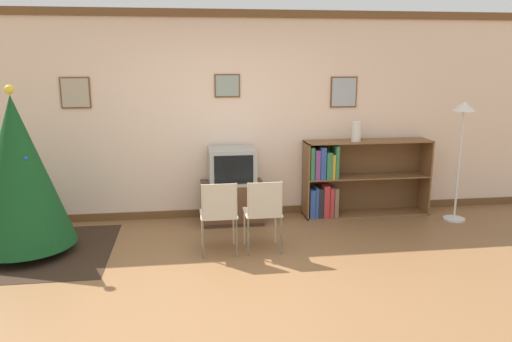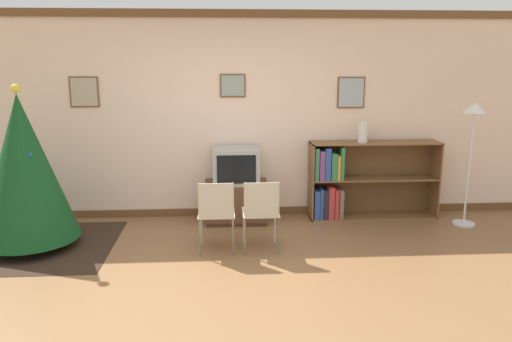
{
  "view_description": "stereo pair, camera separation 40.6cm",
  "coord_description": "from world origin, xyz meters",
  "px_view_note": "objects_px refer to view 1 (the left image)",
  "views": [
    {
      "loc": [
        -0.44,
        -4.29,
        2.1
      ],
      "look_at": [
        0.33,
        1.22,
        0.84
      ],
      "focal_mm": 35.0,
      "sensor_mm": 36.0,
      "label": 1
    },
    {
      "loc": [
        -0.03,
        -4.33,
        2.1
      ],
      "look_at": [
        0.33,
        1.22,
        0.84
      ],
      "focal_mm": 35.0,
      "sensor_mm": 36.0,
      "label": 2
    }
  ],
  "objects_px": {
    "folding_chair_left": "(219,213)",
    "television": "(232,166)",
    "folding_chair_right": "(264,211)",
    "vase": "(356,131)",
    "christmas_tree": "(18,172)",
    "standing_lamp": "(462,130)",
    "tv_console": "(232,202)",
    "bookshelf": "(343,179)"
  },
  "relations": [
    {
      "from": "television",
      "to": "vase",
      "type": "bearing_deg",
      "value": 1.77
    },
    {
      "from": "television",
      "to": "vase",
      "type": "distance_m",
      "value": 1.7
    },
    {
      "from": "christmas_tree",
      "to": "folding_chair_left",
      "type": "xyz_separation_m",
      "value": [
        2.11,
        -0.33,
        -0.44
      ]
    },
    {
      "from": "standing_lamp",
      "to": "vase",
      "type": "bearing_deg",
      "value": 163.46
    },
    {
      "from": "television",
      "to": "standing_lamp",
      "type": "bearing_deg",
      "value": -6.38
    },
    {
      "from": "standing_lamp",
      "to": "television",
      "type": "bearing_deg",
      "value": 173.62
    },
    {
      "from": "folding_chair_left",
      "to": "bookshelf",
      "type": "bearing_deg",
      "value": 33.85
    },
    {
      "from": "tv_console",
      "to": "folding_chair_right",
      "type": "height_order",
      "value": "folding_chair_right"
    },
    {
      "from": "tv_console",
      "to": "folding_chair_right",
      "type": "xyz_separation_m",
      "value": [
        0.24,
        -1.09,
        0.21
      ]
    },
    {
      "from": "christmas_tree",
      "to": "standing_lamp",
      "type": "relative_size",
      "value": 1.17
    },
    {
      "from": "christmas_tree",
      "to": "standing_lamp",
      "type": "bearing_deg",
      "value": 4.68
    },
    {
      "from": "folding_chair_left",
      "to": "folding_chair_right",
      "type": "bearing_deg",
      "value": 0.0
    },
    {
      "from": "folding_chair_left",
      "to": "bookshelf",
      "type": "relative_size",
      "value": 0.48
    },
    {
      "from": "christmas_tree",
      "to": "standing_lamp",
      "type": "height_order",
      "value": "christmas_tree"
    },
    {
      "from": "standing_lamp",
      "to": "tv_console",
      "type": "bearing_deg",
      "value": 173.57
    },
    {
      "from": "christmas_tree",
      "to": "television",
      "type": "relative_size",
      "value": 3.09
    },
    {
      "from": "christmas_tree",
      "to": "tv_console",
      "type": "relative_size",
      "value": 2.26
    },
    {
      "from": "vase",
      "to": "standing_lamp",
      "type": "distance_m",
      "value": 1.33
    },
    {
      "from": "television",
      "to": "standing_lamp",
      "type": "distance_m",
      "value": 2.98
    },
    {
      "from": "christmas_tree",
      "to": "folding_chair_left",
      "type": "distance_m",
      "value": 2.18
    },
    {
      "from": "folding_chair_left",
      "to": "tv_console",
      "type": "bearing_deg",
      "value": 77.46
    },
    {
      "from": "television",
      "to": "standing_lamp",
      "type": "xyz_separation_m",
      "value": [
        2.93,
        -0.33,
        0.45
      ]
    },
    {
      "from": "christmas_tree",
      "to": "tv_console",
      "type": "bearing_deg",
      "value": 17.94
    },
    {
      "from": "folding_chair_left",
      "to": "television",
      "type": "bearing_deg",
      "value": 77.43
    },
    {
      "from": "bookshelf",
      "to": "folding_chair_left",
      "type": "bearing_deg",
      "value": -146.15
    },
    {
      "from": "bookshelf",
      "to": "standing_lamp",
      "type": "relative_size",
      "value": 1.09
    },
    {
      "from": "folding_chair_left",
      "to": "christmas_tree",
      "type": "bearing_deg",
      "value": 171.1
    },
    {
      "from": "television",
      "to": "vase",
      "type": "height_order",
      "value": "vase"
    },
    {
      "from": "folding_chair_right",
      "to": "vase",
      "type": "height_order",
      "value": "vase"
    },
    {
      "from": "folding_chair_right",
      "to": "standing_lamp",
      "type": "height_order",
      "value": "standing_lamp"
    },
    {
      "from": "folding_chair_right",
      "to": "christmas_tree",
      "type": "bearing_deg",
      "value": 172.75
    },
    {
      "from": "folding_chair_left",
      "to": "bookshelf",
      "type": "distance_m",
      "value": 2.12
    },
    {
      "from": "standing_lamp",
      "to": "folding_chair_left",
      "type": "bearing_deg",
      "value": -166.47
    },
    {
      "from": "tv_console",
      "to": "vase",
      "type": "height_order",
      "value": "vase"
    },
    {
      "from": "tv_console",
      "to": "standing_lamp",
      "type": "relative_size",
      "value": 0.52
    },
    {
      "from": "tv_console",
      "to": "vase",
      "type": "relative_size",
      "value": 3.03
    },
    {
      "from": "folding_chair_left",
      "to": "folding_chair_right",
      "type": "height_order",
      "value": "same"
    },
    {
      "from": "tv_console",
      "to": "folding_chair_left",
      "type": "height_order",
      "value": "folding_chair_left"
    },
    {
      "from": "vase",
      "to": "christmas_tree",
      "type": "bearing_deg",
      "value": -168.56
    },
    {
      "from": "folding_chair_right",
      "to": "standing_lamp",
      "type": "xyz_separation_m",
      "value": [
        2.68,
        0.76,
        0.73
      ]
    },
    {
      "from": "folding_chair_left",
      "to": "folding_chair_right",
      "type": "xyz_separation_m",
      "value": [
        0.49,
        0.0,
        0.0
      ]
    },
    {
      "from": "television",
      "to": "folding_chair_left",
      "type": "xyz_separation_m",
      "value": [
        -0.24,
        -1.09,
        -0.28
      ]
    }
  ]
}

